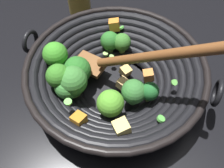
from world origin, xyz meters
The scene contains 2 objects.
ground_plane centered at (0.00, 0.00, 0.00)m, with size 4.00×4.00×0.00m, color black.
wok centered at (0.00, 0.00, 0.06)m, with size 0.40×0.38×0.23m.
Camera 1 is at (-0.19, 0.25, 0.45)m, focal length 37.58 mm.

